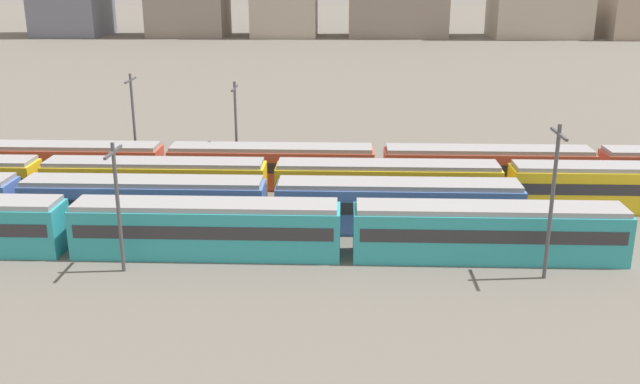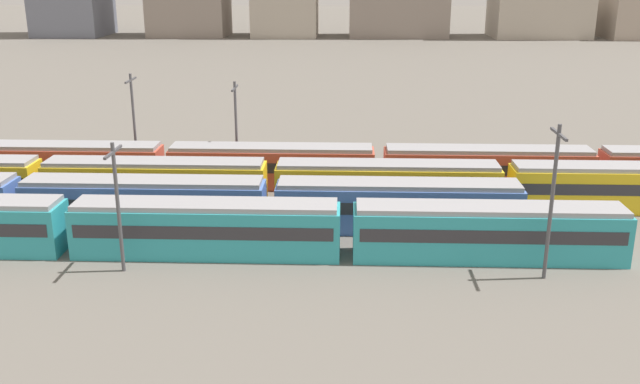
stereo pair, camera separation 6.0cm
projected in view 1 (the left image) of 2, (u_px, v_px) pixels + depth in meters
The scene contains 9 objects.
ground_plane at pixel (31, 213), 56.26m from camera, with size 600.00×600.00×0.00m, color #666059.
train_track_0 at pixel (207, 228), 47.71m from camera, with size 55.80×3.06×3.75m.
train_track_1 at pixel (145, 202), 52.85m from camera, with size 55.80×3.06×3.75m.
train_track_2 at pixel (271, 183), 57.49m from camera, with size 74.70×3.06×3.75m.
train_track_3 at pixel (487, 168), 61.79m from camera, with size 93.60×3.06×3.75m.
catenary_pole_0 at pixel (553, 195), 42.94m from camera, with size 0.24×3.20×9.90m.
catenary_pole_1 at pixel (134, 119), 64.98m from camera, with size 0.24×3.20×9.49m.
catenary_pole_2 at pixel (118, 201), 44.20m from camera, with size 0.24×3.20×8.52m.
catenary_pole_3 at pixel (236, 124), 64.30m from camera, with size 0.24×3.20×8.91m.
Camera 1 is at (24.98, -44.36, 18.84)m, focal length 39.74 mm.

